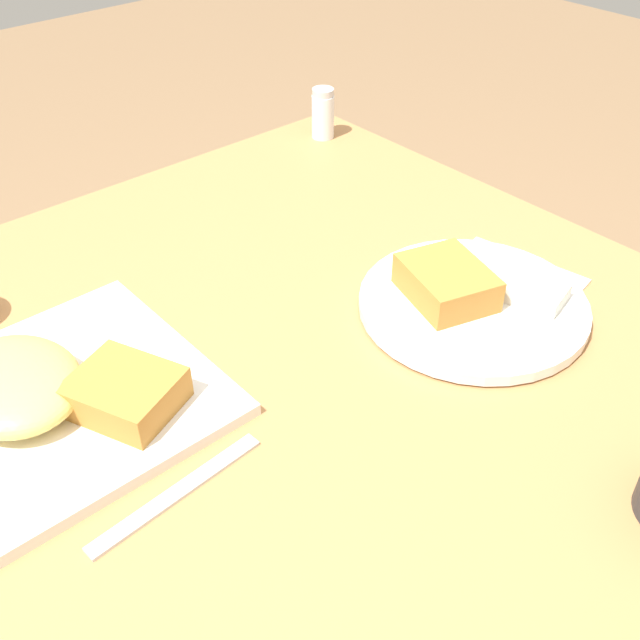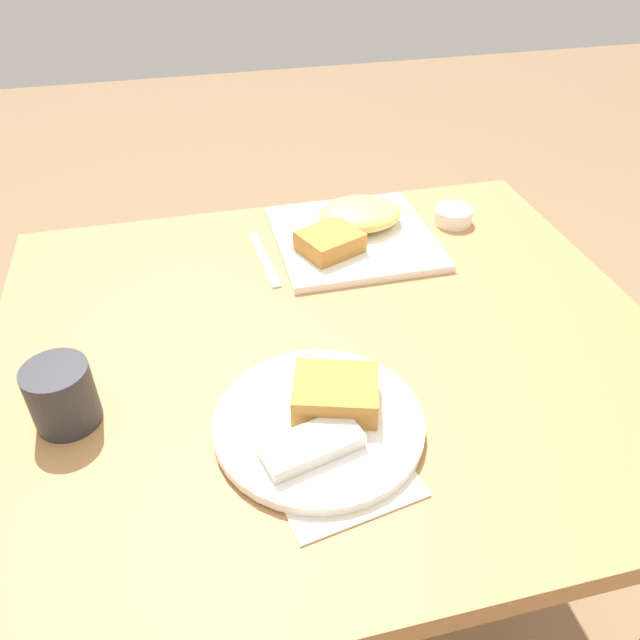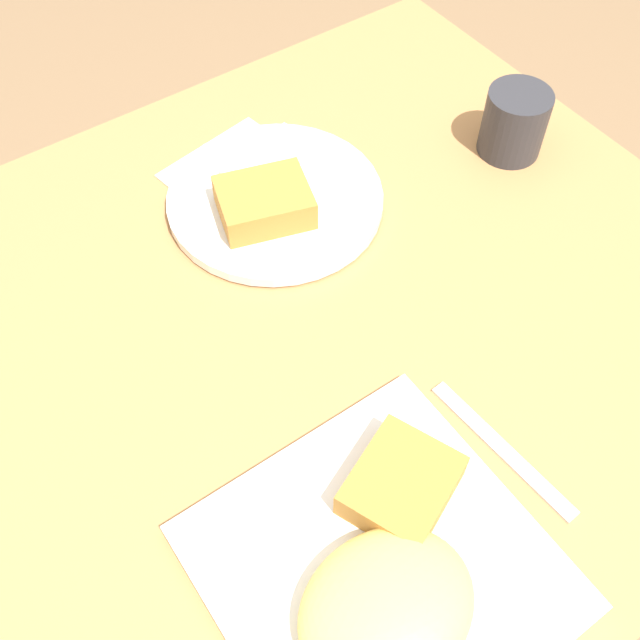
{
  "view_description": "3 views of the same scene",
  "coord_description": "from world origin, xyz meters",
  "px_view_note": "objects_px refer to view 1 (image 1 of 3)",
  "views": [
    {
      "loc": [
        0.48,
        -0.43,
        1.31
      ],
      "look_at": [
        -0.01,
        -0.01,
        0.81
      ],
      "focal_mm": 42.0,
      "sensor_mm": 36.0,
      "label": 1
    },
    {
      "loc": [
        0.19,
        0.7,
        1.38
      ],
      "look_at": [
        0.02,
        0.02,
        0.83
      ],
      "focal_mm": 35.0,
      "sensor_mm": 36.0,
      "label": 2
    },
    {
      "loc": [
        -0.27,
        -0.41,
        1.45
      ],
      "look_at": [
        -0.01,
        -0.02,
        0.8
      ],
      "focal_mm": 42.0,
      "sensor_mm": 36.0,
      "label": 3
    }
  ],
  "objects_px": {
    "plate_oval_far": "(470,297)",
    "butter_knife": "(177,493)",
    "salt_shaker": "(323,116)",
    "plate_square_near": "(52,393)"
  },
  "relations": [
    {
      "from": "plate_oval_far",
      "to": "salt_shaker",
      "type": "distance_m",
      "value": 0.52
    },
    {
      "from": "plate_square_near",
      "to": "butter_knife",
      "type": "distance_m",
      "value": 0.18
    },
    {
      "from": "plate_oval_far",
      "to": "plate_square_near",
      "type": "bearing_deg",
      "value": -110.73
    },
    {
      "from": "salt_shaker",
      "to": "butter_knife",
      "type": "distance_m",
      "value": 0.78
    },
    {
      "from": "plate_square_near",
      "to": "salt_shaker",
      "type": "relative_size",
      "value": 3.42
    },
    {
      "from": "plate_square_near",
      "to": "salt_shaker",
      "type": "distance_m",
      "value": 0.71
    },
    {
      "from": "plate_square_near",
      "to": "plate_oval_far",
      "type": "bearing_deg",
      "value": 69.27
    },
    {
      "from": "plate_oval_far",
      "to": "butter_knife",
      "type": "distance_m",
      "value": 0.41
    },
    {
      "from": "plate_square_near",
      "to": "butter_knife",
      "type": "height_order",
      "value": "plate_square_near"
    },
    {
      "from": "butter_knife",
      "to": "plate_square_near",
      "type": "bearing_deg",
      "value": 96.63
    }
  ]
}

